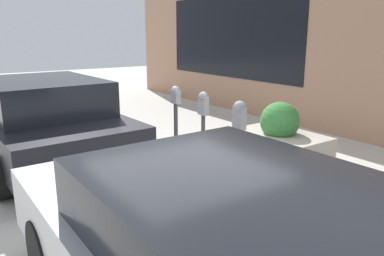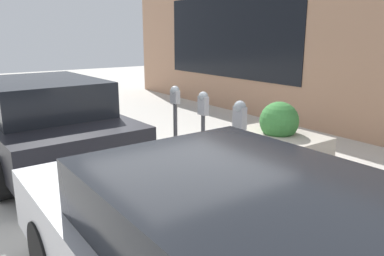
# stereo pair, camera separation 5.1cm
# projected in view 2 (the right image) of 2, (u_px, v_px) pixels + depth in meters

# --- Properties ---
(ground_plane) EXTENTS (40.00, 40.00, 0.00)m
(ground_plane) POSITION_uv_depth(u_px,v_px,m) (186.00, 184.00, 5.77)
(ground_plane) COLOR beige
(curb_strip) EXTENTS (19.00, 0.16, 0.04)m
(curb_strip) POSITION_uv_depth(u_px,v_px,m) (182.00, 184.00, 5.72)
(curb_strip) COLOR gray
(curb_strip) RESTS_ON ground_plane
(building_facade) EXTENTS (19.00, 0.17, 3.96)m
(building_facade) POSITION_uv_depth(u_px,v_px,m) (363.00, 47.00, 7.79)
(building_facade) COLOR tan
(building_facade) RESTS_ON ground_plane
(parking_meter_nearest) EXTENTS (0.19, 0.16, 1.39)m
(parking_meter_nearest) POSITION_uv_depth(u_px,v_px,m) (239.00, 133.00, 5.10)
(parking_meter_nearest) COLOR #38383D
(parking_meter_nearest) RESTS_ON ground_plane
(parking_meter_second) EXTENTS (0.17, 0.15, 1.41)m
(parking_meter_second) POSITION_uv_depth(u_px,v_px,m) (203.00, 118.00, 5.74)
(parking_meter_second) COLOR #38383D
(parking_meter_second) RESTS_ON ground_plane
(parking_meter_middle) EXTENTS (0.18, 0.16, 1.41)m
(parking_meter_middle) POSITION_uv_depth(u_px,v_px,m) (175.00, 111.00, 6.40)
(parking_meter_middle) COLOR #38383D
(parking_meter_middle) RESTS_ON ground_plane
(planter_box) EXTENTS (1.56, 1.11, 1.12)m
(planter_box) POSITION_uv_depth(u_px,v_px,m) (278.00, 142.00, 6.58)
(planter_box) COLOR #B2A899
(planter_box) RESTS_ON ground_plane
(parked_car_middle) EXTENTS (4.64, 2.17, 1.50)m
(parked_car_middle) POSITION_uv_depth(u_px,v_px,m) (42.00, 119.00, 6.68)
(parked_car_middle) COLOR black
(parked_car_middle) RESTS_ON ground_plane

